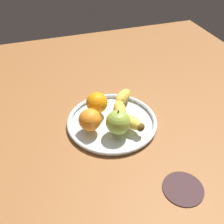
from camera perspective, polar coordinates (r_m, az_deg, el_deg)
ground_plane at (r=84.00cm, az=0.00°, el=-3.58°), size 141.32×141.32×4.00cm
fruit_bowl at (r=82.03cm, az=0.00°, el=-2.09°), size 28.05×28.05×1.80cm
banana at (r=82.40cm, az=2.88°, el=0.57°), size 21.43×10.00×3.73cm
apple at (r=75.14cm, az=1.45°, el=-2.20°), size 7.20×7.20×8.00cm
orange_center at (r=82.61cm, az=-3.31°, el=2.02°), size 6.80×6.80×6.80cm
orange_back_right at (r=76.53cm, az=-4.81°, el=-1.69°), size 6.69×6.69×6.69cm
ambient_coaster at (r=68.88cm, az=15.17°, el=-15.66°), size 10.13×10.13×0.60cm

